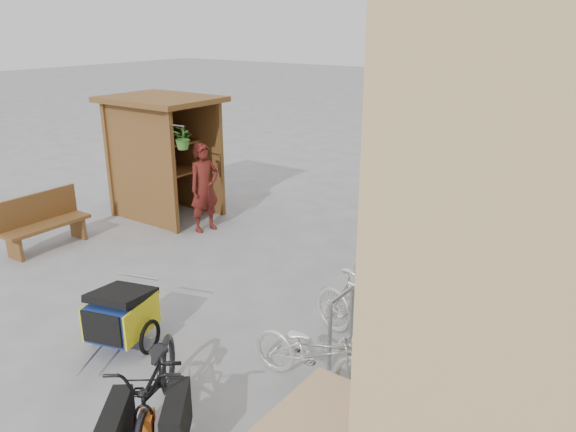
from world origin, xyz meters
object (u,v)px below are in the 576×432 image
Objects in this scene: bike_1 at (363,312)px; kiosk at (159,140)px; cargo_bike at (156,389)px; bike_6 at (459,225)px; shopping_carts at (538,188)px; bike_2 at (410,272)px; bike_7 at (475,218)px; person_kiosk at (204,188)px; bike_5 at (438,239)px; bench at (43,221)px; bike_3 at (411,269)px; bike_4 at (436,247)px; bike_0 at (315,352)px; child_trailer at (121,314)px.

kiosk is at bearing 82.27° from bike_1.
cargo_bike reaches higher than bike_6.
bike_6 is at bearing -105.00° from shopping_carts.
bike_2 is at bearing -97.14° from shopping_carts.
bike_6 is 0.37m from bike_7.
bike_1 is (5.65, -2.08, -1.08)m from kiosk.
person_kiosk reaches higher than bike_5.
bench is 0.97× the size of bike_1.
bench is (-0.40, -2.43, -1.06)m from kiosk.
cargo_bike is at bearing -43.66° from kiosk.
bike_3 is at bearing 165.28° from bike_6.
bike_4 is at bearing -68.89° from person_kiosk.
kiosk is 6.11m from bike_7.
bike_1 is at bearing 2.79° from bench.
bike_7 reaches higher than bike_1.
kiosk is 5.89m from bike_6.
bike_0 is 0.83× the size of bike_7.
bike_4 is 1.12× the size of bike_5.
shopping_carts is at bearing 33.18° from kiosk.
person_kiosk is at bearing 120.23° from bike_7.
cargo_bike is 1.19× the size of bike_3.
bike_1 is 2.83m from bike_5.
shopping_carts is 1.41× the size of bike_4.
child_trailer is 0.91× the size of bike_0.
bench reaches higher than bike_1.
bench is 6.06m from bike_1.
shopping_carts is at bearing -21.85° from bike_4.
bike_7 reaches higher than bike_4.
bike_2 is at bearing 11.66° from bike_1.
bike_2 is (4.35, -0.56, -0.36)m from person_kiosk.
shopping_carts is 3.75m from bike_4.
cargo_bike is 1.19× the size of bike_1.
bike_4 is 1.10m from bike_6.
bike_7 is (0.09, 3.92, 0.08)m from bike_1.
shopping_carts is 7.19m from bike_0.
bike_7 is at bearing 50.09° from child_trailer.
bike_1 is (4.34, -1.90, -0.36)m from person_kiosk.
shopping_carts reaches higher than bike_2.
bike_4 is at bearing 44.63° from child_trailer.
bike_7 is (0.23, 1.10, 0.08)m from bike_5.
child_trailer is 1.69m from cargo_bike.
bike_6 is (4.27, 1.69, -0.36)m from person_kiosk.
person_kiosk is at bearing 95.54° from bike_6.
cargo_bike is at bearing -22.83° from bench.
shopping_carts is 4.74m from bike_3.
bike_6 is (-0.02, 1.10, 0.02)m from bike_4.
bike_0 is at bearing 0.60° from child_trailer.
bench is 1.10× the size of child_trailer.
bike_7 is (0.11, 2.44, 0.08)m from bike_3.
bike_5 is at bearing -3.04° from bike_0.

